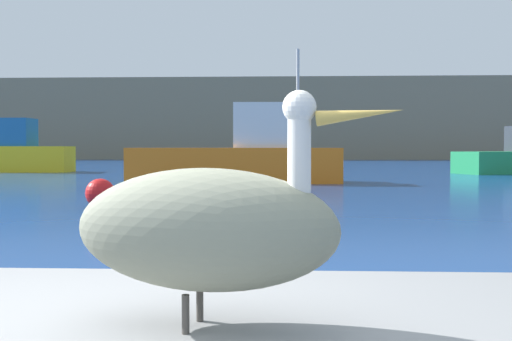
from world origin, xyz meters
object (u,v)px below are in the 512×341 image
pelican (208,227)px  mooring_buoy (100,193)px  fishing_boat_yellow (7,153)px  fishing_boat_orange (240,157)px

pelican → mooring_buoy: 11.11m
fishing_boat_yellow → mooring_buoy: fishing_boat_yellow is taller
pelican → fishing_boat_yellow: bearing=126.9°
fishing_boat_orange → mooring_buoy: 9.82m
fishing_boat_yellow → fishing_boat_orange: bearing=144.6°
pelican → fishing_boat_orange: size_ratio=0.17×
pelican → fishing_boat_yellow: 32.23m
fishing_boat_yellow → pelican: bearing=115.3°
mooring_buoy → fishing_boat_orange: bearing=76.0°
pelican → mooring_buoy: (-3.67, 10.46, -0.68)m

